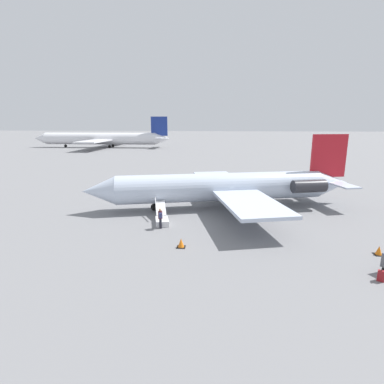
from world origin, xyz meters
The scene contains 8 objects.
ground_plane centered at (0.00, 0.00, 0.00)m, with size 600.00×600.00×0.00m, color slate.
airplane_main centered at (-0.93, -0.25, 2.27)m, with size 28.07×21.33×7.55m.
airplane_taxiing_distant centered at (43.46, -74.56, 3.24)m, with size 50.16×38.05×10.87m.
boarding_stairs centered at (5.17, 5.50, 0.39)m, with size 2.04×4.14×1.82m.
passenger centered at (4.98, 6.93, 1.00)m, with size 0.41×0.56×1.74m.
suitcase centered at (-9.17, 14.13, 0.33)m, with size 0.42×0.37×0.88m.
traffic_cone_near_stairs centered at (2.69, 10.67, 0.32)m, with size 0.62×0.62×0.68m.
traffic_cone_near_cart centered at (-10.77, 10.49, 0.30)m, with size 0.58×0.58×0.64m.
Camera 1 is at (-0.24, 30.50, 8.71)m, focal length 28.00 mm.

